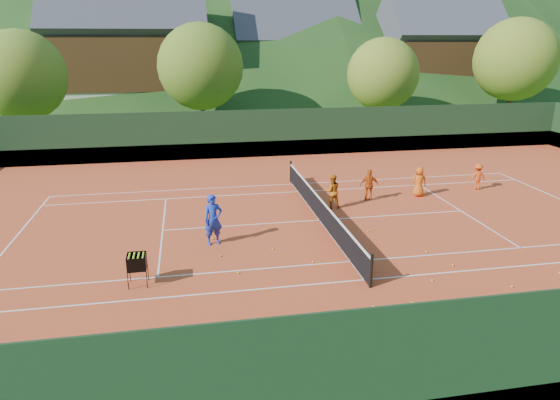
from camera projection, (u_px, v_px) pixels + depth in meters
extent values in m
plane|color=#2F551A|center=(320.00, 221.00, 20.78)|extent=(400.00, 400.00, 0.00)
cube|color=#BE401E|center=(320.00, 220.00, 20.77)|extent=(40.00, 24.00, 0.02)
imported|color=#1B34B2|center=(213.00, 220.00, 18.09)|extent=(0.78, 0.61, 1.89)
imported|color=#CA6512|center=(332.00, 191.00, 22.06)|extent=(0.77, 0.61, 1.54)
imported|color=#CB4E12|center=(369.00, 185.00, 23.10)|extent=(0.92, 0.53, 1.47)
imported|color=#DA5B13|center=(419.00, 182.00, 23.72)|extent=(0.78, 0.60, 1.44)
imported|color=#E14B14|center=(477.00, 177.00, 24.78)|extent=(0.89, 0.56, 1.33)
sphere|color=#C6D523|center=(185.00, 374.00, 11.22)|extent=(0.07, 0.07, 0.07)
sphere|color=#C6D523|center=(512.00, 287.00, 15.14)|extent=(0.07, 0.07, 0.07)
sphere|color=#C6D523|center=(368.00, 231.00, 19.53)|extent=(0.07, 0.07, 0.07)
sphere|color=#C6D523|center=(326.00, 332.00, 12.82)|extent=(0.07, 0.07, 0.07)
sphere|color=#C6D523|center=(273.00, 249.00, 17.87)|extent=(0.07, 0.07, 0.07)
sphere|color=#C6D523|center=(412.00, 303.00, 14.22)|extent=(0.07, 0.07, 0.07)
sphere|color=#C6D523|center=(17.00, 374.00, 11.21)|extent=(0.07, 0.07, 0.07)
sphere|color=#C6D523|center=(225.00, 338.00, 12.53)|extent=(0.07, 0.07, 0.07)
sphere|color=#C6D523|center=(220.00, 256.00, 17.28)|extent=(0.07, 0.07, 0.07)
sphere|color=#C6D523|center=(432.00, 281.00, 15.52)|extent=(0.07, 0.07, 0.07)
sphere|color=#C6D523|center=(238.00, 273.00, 16.03)|extent=(0.07, 0.07, 0.07)
sphere|color=#C6D523|center=(347.00, 249.00, 17.82)|extent=(0.07, 0.07, 0.07)
sphere|color=#C6D523|center=(426.00, 252.00, 17.63)|extent=(0.07, 0.07, 0.07)
sphere|color=#C6D523|center=(289.00, 316.00, 13.54)|extent=(0.07, 0.07, 0.07)
sphere|color=#C6D523|center=(313.00, 262.00, 16.81)|extent=(0.07, 0.07, 0.07)
sphere|color=#C6D523|center=(238.00, 341.00, 12.42)|extent=(0.07, 0.07, 0.07)
sphere|color=#C6D523|center=(453.00, 265.00, 16.60)|extent=(0.07, 0.07, 0.07)
sphere|color=#C6D523|center=(213.00, 238.00, 18.78)|extent=(0.07, 0.07, 0.07)
sphere|color=#C6D523|center=(560.00, 273.00, 16.04)|extent=(0.07, 0.07, 0.07)
sphere|color=#C6D523|center=(373.00, 307.00, 14.01)|extent=(0.07, 0.07, 0.07)
cube|color=white|center=(13.00, 240.00, 18.71)|extent=(0.06, 10.97, 0.00)
cube|color=white|center=(365.00, 280.00, 15.64)|extent=(23.77, 0.06, 0.00)
cube|color=silver|center=(293.00, 184.00, 25.90)|extent=(23.77, 0.06, 0.00)
cube|color=silver|center=(351.00, 261.00, 16.92)|extent=(23.77, 0.06, 0.00)
cube|color=white|center=(298.00, 192.00, 24.62)|extent=(23.77, 0.06, 0.00)
cube|color=silver|center=(163.00, 230.00, 19.66)|extent=(0.06, 8.23, 0.00)
cube|color=silver|center=(461.00, 211.00, 21.88)|extent=(0.06, 8.23, 0.00)
cube|color=white|center=(320.00, 220.00, 20.77)|extent=(12.80, 0.06, 0.00)
cube|color=white|center=(320.00, 220.00, 20.77)|extent=(0.06, 10.97, 0.00)
cube|color=black|center=(320.00, 210.00, 20.63)|extent=(0.03, 11.97, 0.90)
cube|color=white|center=(320.00, 199.00, 20.49)|extent=(0.05, 11.97, 0.06)
cylinder|color=black|center=(371.00, 271.00, 15.01)|extent=(0.10, 0.10, 1.10)
cylinder|color=black|center=(291.00, 171.00, 26.20)|extent=(0.10, 0.10, 1.10)
cube|color=black|center=(272.00, 133.00, 31.53)|extent=(40.00, 0.05, 3.00)
cube|color=#175326|center=(272.00, 149.00, 31.84)|extent=(40.40, 0.05, 1.00)
cube|color=black|center=(491.00, 368.00, 9.09)|extent=(40.00, 0.05, 3.00)
cylinder|color=black|center=(128.00, 281.00, 14.95)|extent=(0.02, 0.02, 0.55)
cylinder|color=black|center=(147.00, 280.00, 15.04)|extent=(0.02, 0.02, 0.55)
cylinder|color=black|center=(130.00, 273.00, 15.46)|extent=(0.02, 0.02, 0.55)
cylinder|color=black|center=(148.00, 272.00, 15.56)|extent=(0.02, 0.02, 0.55)
cube|color=black|center=(137.00, 268.00, 15.17)|extent=(0.55, 0.55, 0.02)
cube|color=black|center=(136.00, 266.00, 14.84)|extent=(0.55, 0.02, 0.45)
cube|color=black|center=(138.00, 258.00, 15.36)|extent=(0.55, 0.02, 0.45)
cube|color=black|center=(127.00, 262.00, 15.05)|extent=(0.02, 0.55, 0.45)
cube|color=black|center=(146.00, 261.00, 15.15)|extent=(0.02, 0.55, 0.45)
sphere|color=#CCE526|center=(128.00, 259.00, 14.81)|extent=(0.07, 0.07, 0.07)
sphere|color=#CCE526|center=(129.00, 257.00, 14.94)|extent=(0.07, 0.07, 0.07)
sphere|color=#CCE526|center=(129.00, 256.00, 15.07)|extent=(0.07, 0.07, 0.07)
sphere|color=#CCE526|center=(130.00, 254.00, 15.20)|extent=(0.07, 0.07, 0.07)
sphere|color=#CCE526|center=(133.00, 259.00, 14.84)|extent=(0.07, 0.07, 0.07)
sphere|color=#CCE526|center=(134.00, 257.00, 14.96)|extent=(0.07, 0.07, 0.07)
sphere|color=#CCE526|center=(134.00, 255.00, 15.09)|extent=(0.07, 0.07, 0.07)
sphere|color=#CCE526|center=(134.00, 253.00, 15.22)|extent=(0.07, 0.07, 0.07)
sphere|color=#CCE526|center=(138.00, 259.00, 14.86)|extent=(0.07, 0.07, 0.07)
sphere|color=#CCE526|center=(138.00, 257.00, 14.99)|extent=(0.07, 0.07, 0.07)
sphere|color=#CCE526|center=(139.00, 255.00, 15.11)|extent=(0.07, 0.07, 0.07)
sphere|color=#CCE526|center=(139.00, 253.00, 15.24)|extent=(0.07, 0.07, 0.07)
sphere|color=#CCE526|center=(143.00, 258.00, 14.88)|extent=(0.07, 0.07, 0.07)
sphere|color=#CCE526|center=(143.00, 256.00, 15.01)|extent=(0.07, 0.07, 0.07)
sphere|color=#CCE526|center=(143.00, 254.00, 15.14)|extent=(0.07, 0.07, 0.07)
sphere|color=#CCE526|center=(144.00, 253.00, 15.27)|extent=(0.07, 0.07, 0.07)
cube|color=beige|center=(134.00, 103.00, 46.65)|extent=(12.00, 9.00, 2.88)
cube|color=#37210F|center=(131.00, 62.00, 45.51)|extent=(12.24, 9.18, 4.48)
cube|color=#3C3C43|center=(128.00, 30.00, 44.63)|extent=(13.80, 9.93, 9.93)
cube|color=beige|center=(293.00, 97.00, 53.21)|extent=(11.00, 8.00, 2.52)
cube|color=#3C2110|center=(293.00, 66.00, 52.22)|extent=(11.22, 8.16, 3.92)
cube|color=#3D3D44|center=(293.00, 40.00, 51.42)|extent=(12.65, 8.82, 8.82)
cube|color=beige|center=(432.00, 97.00, 51.87)|extent=(10.00, 8.00, 2.70)
cube|color=#36200E|center=(435.00, 63.00, 50.80)|extent=(10.20, 8.16, 4.20)
cube|color=#43434B|center=(438.00, 35.00, 49.97)|extent=(11.50, 8.82, 8.82)
cylinder|color=#412C1A|center=(29.00, 128.00, 34.42)|extent=(0.36, 0.36, 2.70)
sphere|color=#47721E|center=(21.00, 75.00, 33.32)|extent=(6.00, 6.00, 6.00)
cylinder|color=#432C1A|center=(203.00, 117.00, 38.34)|extent=(0.36, 0.36, 2.88)
sphere|color=#416C1C|center=(201.00, 67.00, 37.17)|extent=(6.40, 6.40, 6.40)
cylinder|color=#3F2619|center=(380.00, 117.00, 39.88)|extent=(0.36, 0.36, 2.52)
sphere|color=#54771F|center=(383.00, 74.00, 38.86)|extent=(5.60, 5.60, 5.60)
cylinder|color=#402819|center=(508.00, 108.00, 42.81)|extent=(0.36, 0.36, 3.06)
sphere|color=#50751F|center=(515.00, 60.00, 41.58)|extent=(6.80, 6.80, 6.80)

